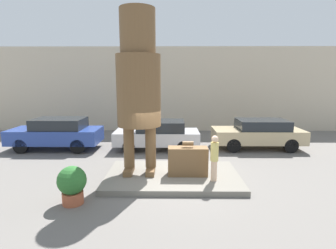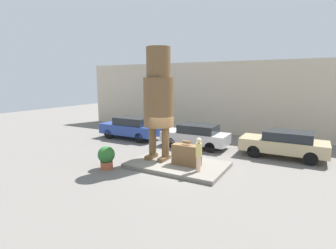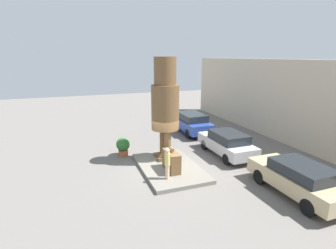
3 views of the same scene
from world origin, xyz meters
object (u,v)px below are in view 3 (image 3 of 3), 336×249
parked_car_silver (227,143)px  giant_suitcase (171,161)px  statue_figure (165,101)px  parked_car_tan (298,178)px  parked_car_blue (191,122)px  planter_pot (123,146)px  tourist (167,162)px

parked_car_silver → giant_suitcase: bearing=107.0°
statue_figure → parked_car_tan: bearing=35.9°
parked_car_blue → parked_car_silver: (5.22, -0.01, -0.07)m
giant_suitcase → planter_pot: bearing=-151.9°
statue_figure → parked_car_tan: statue_figure is taller
parked_car_blue → parked_car_silver: 5.23m
tourist → parked_car_blue: (-7.35, 4.71, -0.19)m
statue_figure → giant_suitcase: statue_figure is taller
statue_figure → giant_suitcase: bearing=-9.3°
giant_suitcase → planter_pot: giant_suitcase is taller
tourist → parked_car_blue: bearing=147.4°
giant_suitcase → tourist: bearing=-32.3°
planter_pot → giant_suitcase: bearing=28.1°
planter_pot → parked_car_blue: bearing=116.7°
giant_suitcase → parked_car_blue: size_ratio=0.31×
statue_figure → parked_car_blue: statue_figure is taller
parked_car_blue → statue_figure: bearing=140.8°
statue_figure → parked_car_tan: (5.71, 4.13, -2.74)m
parked_car_silver → planter_pot: bearing=69.9°
parked_car_silver → parked_car_tan: 5.25m
tourist → parked_car_silver: size_ratio=0.37×
giant_suitcase → planter_pot: size_ratio=1.24×
parked_car_tan → tourist: bearing=57.9°
statue_figure → planter_pot: bearing=-128.9°
parked_car_silver → planter_pot: 6.40m
parked_car_blue → parked_car_tan: (10.47, 0.25, -0.04)m
parked_car_blue → planter_pot: size_ratio=3.99×
statue_figure → giant_suitcase: 3.35m
tourist → giant_suitcase: bearing=147.7°
giant_suitcase → parked_car_silver: 4.35m
giant_suitcase → parked_car_tan: size_ratio=0.31×
tourist → planter_pot: size_ratio=1.38×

